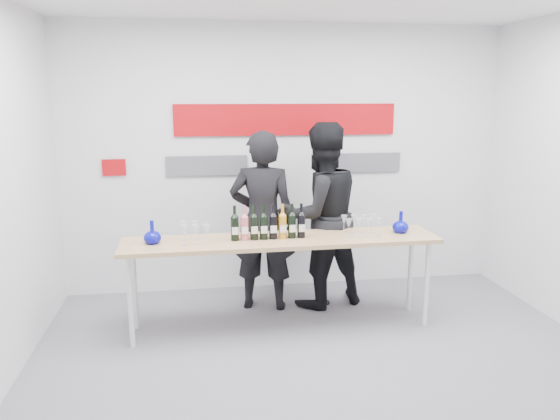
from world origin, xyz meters
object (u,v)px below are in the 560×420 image
(presenter_left, at_px, (263,221))
(mic_stand, at_px, (323,265))
(presenter_right, at_px, (320,216))
(tasting_table, at_px, (282,245))

(presenter_left, distance_m, mic_stand, 0.82)
(presenter_right, bearing_deg, tasting_table, 31.33)
(tasting_table, bearing_deg, mic_stand, 44.80)
(presenter_left, bearing_deg, tasting_table, 115.19)
(tasting_table, distance_m, presenter_right, 0.76)
(presenter_left, xyz_separation_m, presenter_right, (0.61, 0.00, 0.04))
(presenter_left, distance_m, presenter_right, 0.61)
(tasting_table, bearing_deg, presenter_left, 100.89)
(tasting_table, height_order, mic_stand, mic_stand)
(tasting_table, xyz_separation_m, presenter_left, (-0.11, 0.55, 0.11))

